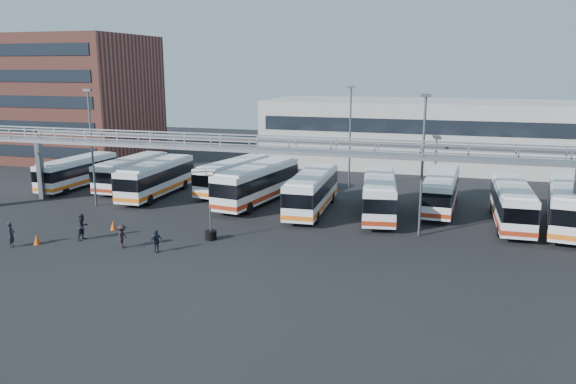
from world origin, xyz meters
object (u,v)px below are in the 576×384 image
(tire_stack, at_px, (211,234))
(bus_9, at_px, (568,205))
(bus_6, at_px, (379,194))
(bus_7, at_px, (441,190))
(bus_1, at_px, (132,171))
(light_pole_left, at_px, (92,142))
(cone_right, at_px, (113,225))
(pedestrian_c, at_px, (122,236))
(bus_3, at_px, (235,175))
(bus_4, at_px, (257,182))
(pedestrian_a, at_px, (11,235))
(bus_2, at_px, (156,177))
(light_pole_mid, at_px, (423,158))
(light_pole_back, at_px, (350,132))
(bus_0, at_px, (78,171))
(pedestrian_b, at_px, (83,227))
(bus_8, at_px, (512,203))
(pedestrian_d, at_px, (156,241))
(cone_left, at_px, (37,239))
(bus_5, at_px, (312,190))

(tire_stack, bearing_deg, bus_9, 22.44)
(bus_6, height_order, bus_7, bus_6)
(bus_1, bearing_deg, light_pole_left, -80.92)
(bus_9, height_order, cone_right, bus_9)
(light_pole_left, bearing_deg, pedestrian_c, -47.23)
(bus_3, bearing_deg, bus_4, -33.55)
(bus_9, distance_m, pedestrian_a, 40.15)
(bus_2, xyz_separation_m, pedestrian_a, (-1.67, -16.64, -0.95))
(light_pole_mid, relative_size, bus_2, 0.93)
(light_pole_back, bearing_deg, light_pole_mid, -61.93)
(bus_0, xyz_separation_m, bus_1, (5.40, 1.39, 0.03))
(pedestrian_a, xyz_separation_m, pedestrian_c, (7.35, 2.03, -0.07))
(bus_9, relative_size, pedestrian_b, 6.15)
(bus_3, bearing_deg, tire_stack, -62.72)
(bus_8, xyz_separation_m, pedestrian_a, (-33.03, -15.63, -0.91))
(bus_3, relative_size, pedestrian_a, 6.04)
(bus_3, height_order, pedestrian_d, bus_3)
(light_pole_back, bearing_deg, bus_4, -126.30)
(pedestrian_c, bearing_deg, bus_0, 32.06)
(light_pole_mid, bearing_deg, pedestrian_a, -157.96)
(cone_left, bearing_deg, cone_right, 57.36)
(bus_1, xyz_separation_m, tire_stack, (14.89, -13.73, -1.33))
(bus_2, bearing_deg, pedestrian_a, -96.58)
(bus_4, relative_size, bus_9, 1.02)
(light_pole_mid, xyz_separation_m, light_pole_back, (-8.00, 15.00, 0.00))
(bus_3, xyz_separation_m, tire_stack, (4.19, -14.88, -1.36))
(bus_1, distance_m, bus_2, 5.01)
(tire_stack, bearing_deg, pedestrian_d, -121.97)
(light_pole_back, relative_size, bus_7, 0.96)
(bus_6, bearing_deg, bus_7, 27.58)
(light_pole_left, distance_m, pedestrian_d, 15.99)
(light_pole_left, relative_size, cone_left, 14.08)
(pedestrian_b, distance_m, pedestrian_d, 6.49)
(bus_3, xyz_separation_m, cone_left, (-6.88, -19.41, -1.39))
(bus_8, bearing_deg, light_pole_mid, -144.51)
(bus_5, bearing_deg, cone_left, -140.69)
(bus_3, xyz_separation_m, bus_6, (14.73, -4.92, 0.09))
(light_pole_back, relative_size, bus_2, 0.93)
(bus_6, bearing_deg, bus_8, -7.02)
(light_pole_mid, xyz_separation_m, bus_3, (-18.32, 9.68, -3.98))
(bus_8, bearing_deg, bus_2, 176.92)
(light_pole_left, bearing_deg, light_pole_mid, -2.05)
(bus_0, bearing_deg, cone_right, -43.14)
(light_pole_left, relative_size, pedestrian_b, 5.41)
(light_pole_left, xyz_separation_m, pedestrian_d, (11.60, -9.83, -4.96))
(bus_5, bearing_deg, bus_8, -1.06)
(bus_8, bearing_deg, light_pole_left, -174.76)
(bus_4, distance_m, bus_8, 21.27)
(pedestrian_d, bearing_deg, light_pole_mid, -35.50)
(bus_5, xyz_separation_m, bus_7, (10.43, 3.65, -0.09))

